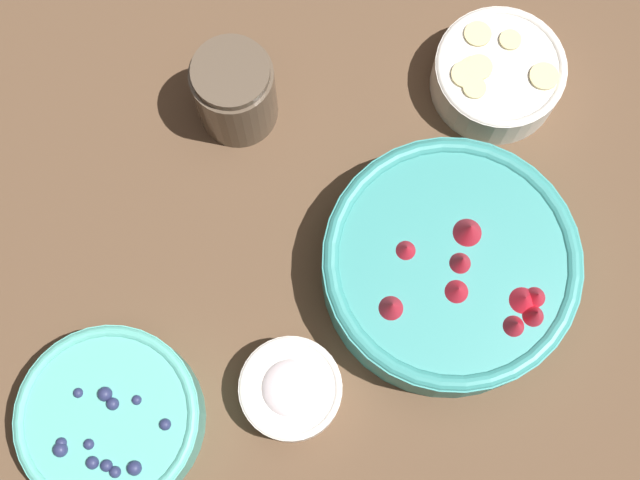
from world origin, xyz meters
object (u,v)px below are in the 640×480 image
(bowl_bananas, at_px, (498,74))
(jar_chocolate, at_px, (235,93))
(bowl_blueberries, at_px, (111,419))
(bowl_strawberries, at_px, (450,266))
(bowl_cream, at_px, (291,389))

(bowl_bananas, xyz_separation_m, jar_chocolate, (0.07, -0.29, 0.02))
(bowl_blueberries, bearing_deg, jar_chocolate, 168.93)
(bowl_strawberries, relative_size, bowl_blueberries, 1.44)
(bowl_strawberries, relative_size, bowl_cream, 2.53)
(bowl_blueberries, height_order, bowl_bananas, bowl_blueberries)
(bowl_bananas, relative_size, jar_chocolate, 1.34)
(bowl_strawberries, xyz_separation_m, bowl_blueberries, (0.20, -0.33, -0.01))
(jar_chocolate, bearing_deg, bowl_strawberries, 57.78)
(bowl_strawberries, relative_size, bowl_bananas, 1.84)
(bowl_strawberries, bearing_deg, bowl_cream, -44.97)
(bowl_bananas, height_order, bowl_cream, same)
(bowl_blueberries, distance_m, jar_chocolate, 0.37)
(bowl_cream, relative_size, jar_chocolate, 0.97)
(bowl_blueberries, distance_m, bowl_cream, 0.19)
(bowl_blueberries, distance_m, bowl_bananas, 0.56)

